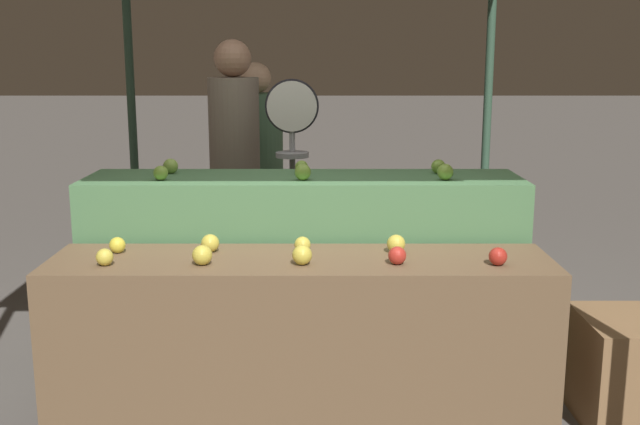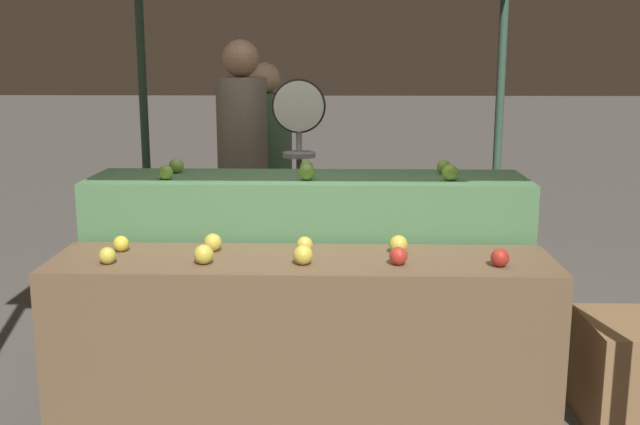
% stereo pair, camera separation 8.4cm
% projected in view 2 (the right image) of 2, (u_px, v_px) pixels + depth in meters
% --- Properties ---
extents(ground_plane, '(60.00, 60.00, 0.00)m').
position_uv_depth(ground_plane, '(303.00, 418.00, 3.54)').
color(ground_plane, '#59544F').
extents(display_counter_front, '(2.28, 0.55, 0.78)m').
position_uv_depth(display_counter_front, '(303.00, 340.00, 3.46)').
color(display_counter_front, brown).
rests_on(display_counter_front, ground_plane).
extents(display_counter_back, '(2.28, 0.55, 1.06)m').
position_uv_depth(display_counter_back, '(308.00, 274.00, 4.02)').
color(display_counter_back, '#4C7A4C').
rests_on(display_counter_back, ground_plane).
extents(apple_front_0, '(0.08, 0.08, 0.08)m').
position_uv_depth(apple_front_0, '(107.00, 256.00, 3.28)').
color(apple_front_0, gold).
rests_on(apple_front_0, display_counter_front).
extents(apple_front_1, '(0.09, 0.09, 0.09)m').
position_uv_depth(apple_front_1, '(204.00, 254.00, 3.28)').
color(apple_front_1, gold).
rests_on(apple_front_1, display_counter_front).
extents(apple_front_2, '(0.09, 0.09, 0.09)m').
position_uv_depth(apple_front_2, '(303.00, 255.00, 3.27)').
color(apple_front_2, gold).
rests_on(apple_front_2, display_counter_front).
extents(apple_front_3, '(0.08, 0.08, 0.08)m').
position_uv_depth(apple_front_3, '(398.00, 256.00, 3.27)').
color(apple_front_3, '#B72D23').
rests_on(apple_front_3, display_counter_front).
extents(apple_front_4, '(0.08, 0.08, 0.08)m').
position_uv_depth(apple_front_4, '(500.00, 258.00, 3.24)').
color(apple_front_4, '#AD281E').
rests_on(apple_front_4, display_counter_front).
extents(apple_front_5, '(0.07, 0.07, 0.07)m').
position_uv_depth(apple_front_5, '(121.00, 244.00, 3.50)').
color(apple_front_5, gold).
rests_on(apple_front_5, display_counter_front).
extents(apple_front_6, '(0.08, 0.08, 0.08)m').
position_uv_depth(apple_front_6, '(213.00, 242.00, 3.50)').
color(apple_front_6, gold).
rests_on(apple_front_6, display_counter_front).
extents(apple_front_7, '(0.08, 0.08, 0.08)m').
position_uv_depth(apple_front_7, '(305.00, 245.00, 3.48)').
color(apple_front_7, gold).
rests_on(apple_front_7, display_counter_front).
extents(apple_front_8, '(0.09, 0.09, 0.09)m').
position_uv_depth(apple_front_8, '(398.00, 244.00, 3.46)').
color(apple_front_8, gold).
rests_on(apple_front_8, display_counter_front).
extents(apple_back_0, '(0.07, 0.07, 0.07)m').
position_uv_depth(apple_back_0, '(166.00, 172.00, 3.81)').
color(apple_back_0, '#84AD3D').
rests_on(apple_back_0, display_counter_back).
extents(apple_back_1, '(0.08, 0.08, 0.08)m').
position_uv_depth(apple_back_1, '(308.00, 172.00, 3.79)').
color(apple_back_1, '#84AD3D').
rests_on(apple_back_1, display_counter_back).
extents(apple_back_2, '(0.08, 0.08, 0.08)m').
position_uv_depth(apple_back_2, '(450.00, 173.00, 3.78)').
color(apple_back_2, '#84AD3D').
rests_on(apple_back_2, display_counter_back).
extents(apple_back_3, '(0.08, 0.08, 0.08)m').
position_uv_depth(apple_back_3, '(176.00, 166.00, 4.03)').
color(apple_back_3, '#8EB247').
rests_on(apple_back_3, display_counter_back).
extents(apple_back_4, '(0.07, 0.07, 0.07)m').
position_uv_depth(apple_back_4, '(306.00, 167.00, 4.01)').
color(apple_back_4, '#7AA338').
rests_on(apple_back_4, display_counter_back).
extents(apple_back_5, '(0.08, 0.08, 0.08)m').
position_uv_depth(apple_back_5, '(444.00, 167.00, 3.99)').
color(apple_back_5, '#7AA338').
rests_on(apple_back_5, display_counter_back).
extents(produce_scale, '(0.32, 0.20, 1.55)m').
position_uv_depth(produce_scale, '(299.00, 147.00, 4.50)').
color(produce_scale, '#99999E').
rests_on(produce_scale, ground_plane).
extents(person_vendor_at_scale, '(0.35, 0.35, 1.79)m').
position_uv_depth(person_vendor_at_scale, '(243.00, 156.00, 4.80)').
color(person_vendor_at_scale, '#2D2D38').
rests_on(person_vendor_at_scale, ground_plane).
extents(person_customer_left, '(0.50, 0.50, 1.64)m').
position_uv_depth(person_customer_left, '(266.00, 161.00, 5.37)').
color(person_customer_left, '#2D2D38').
rests_on(person_customer_left, ground_plane).
extents(wooden_crate_side, '(0.51, 0.51, 0.51)m').
position_uv_depth(wooden_crate_side, '(639.00, 374.00, 3.43)').
color(wooden_crate_side, olive).
rests_on(wooden_crate_side, ground_plane).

